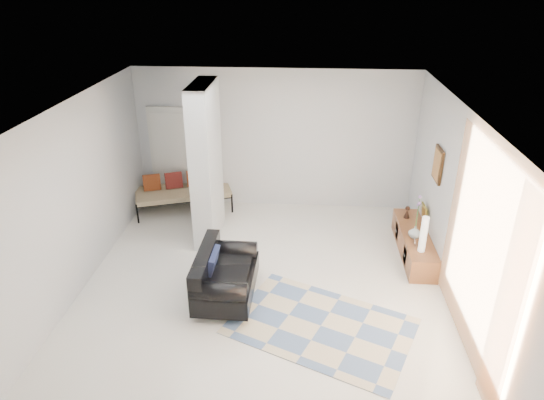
{
  "coord_description": "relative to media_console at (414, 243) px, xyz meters",
  "views": [
    {
      "loc": [
        0.61,
        -6.15,
        4.44
      ],
      "look_at": [
        0.12,
        0.6,
        1.22
      ],
      "focal_mm": 32.0,
      "sensor_mm": 36.0,
      "label": 1
    }
  ],
  "objects": [
    {
      "name": "floor",
      "position": [
        -2.52,
        -1.21,
        -0.2
      ],
      "size": [
        6.0,
        6.0,
        0.0
      ],
      "primitive_type": "plane",
      "color": "silver",
      "rests_on": "ground"
    },
    {
      "name": "ceiling",
      "position": [
        -2.52,
        -1.21,
        2.6
      ],
      "size": [
        6.0,
        6.0,
        0.0
      ],
      "primitive_type": "plane",
      "rotation": [
        3.14,
        0.0,
        0.0
      ],
      "color": "white",
      "rests_on": "wall_back"
    },
    {
      "name": "wall_back",
      "position": [
        -2.52,
        1.79,
        1.2
      ],
      "size": [
        6.0,
        0.0,
        6.0
      ],
      "primitive_type": "plane",
      "rotation": [
        1.57,
        0.0,
        0.0
      ],
      "color": "silver",
      "rests_on": "ground"
    },
    {
      "name": "wall_front",
      "position": [
        -2.52,
        -4.21,
        1.2
      ],
      "size": [
        6.0,
        0.0,
        6.0
      ],
      "primitive_type": "plane",
      "rotation": [
        -1.57,
        0.0,
        0.0
      ],
      "color": "silver",
      "rests_on": "ground"
    },
    {
      "name": "wall_left",
      "position": [
        -5.27,
        -1.21,
        1.2
      ],
      "size": [
        0.0,
        6.0,
        6.0
      ],
      "primitive_type": "plane",
      "rotation": [
        1.57,
        0.0,
        1.57
      ],
      "color": "silver",
      "rests_on": "ground"
    },
    {
      "name": "wall_right",
      "position": [
        0.23,
        -1.21,
        1.2
      ],
      "size": [
        0.0,
        6.0,
        6.0
      ],
      "primitive_type": "plane",
      "rotation": [
        1.57,
        0.0,
        -1.57
      ],
      "color": "silver",
      "rests_on": "ground"
    },
    {
      "name": "partition_column",
      "position": [
        -3.62,
        0.39,
        1.2
      ],
      "size": [
        0.35,
        1.2,
        2.8
      ],
      "primitive_type": "cube",
      "color": "#B0B5B7",
      "rests_on": "floor"
    },
    {
      "name": "hallway_door",
      "position": [
        -4.62,
        1.75,
        0.82
      ],
      "size": [
        0.85,
        0.06,
        2.04
      ],
      "primitive_type": "cube",
      "color": "silver",
      "rests_on": "floor"
    },
    {
      "name": "curtain",
      "position": [
        0.15,
        -2.36,
        1.25
      ],
      "size": [
        0.0,
        2.55,
        2.55
      ],
      "primitive_type": "plane",
      "rotation": [
        1.57,
        0.0,
        1.57
      ],
      "color": "#F88F41",
      "rests_on": "wall_right"
    },
    {
      "name": "wall_art",
      "position": [
        0.2,
        -0.0,
        1.45
      ],
      "size": [
        0.04,
        0.45,
        0.55
      ],
      "primitive_type": "cube",
      "color": "#36210E",
      "rests_on": "wall_right"
    },
    {
      "name": "media_console",
      "position": [
        0.0,
        0.0,
        0.0
      ],
      "size": [
        0.45,
        1.86,
        0.8
      ],
      "color": "brown",
      "rests_on": "floor"
    },
    {
      "name": "loveseat",
      "position": [
        -3.07,
        -1.45,
        0.16
      ],
      "size": [
        0.83,
        1.41,
        0.76
      ],
      "rotation": [
        0.0,
        0.0,
        -0.01
      ],
      "color": "silver",
      "rests_on": "floor"
    },
    {
      "name": "daybed",
      "position": [
        -4.38,
        1.4,
        0.21
      ],
      "size": [
        2.03,
        1.35,
        0.77
      ],
      "rotation": [
        0.0,
        0.0,
        0.33
      ],
      "color": "black",
      "rests_on": "floor"
    },
    {
      "name": "area_rug",
      "position": [
        -1.62,
        -2.04,
        -0.2
      ],
      "size": [
        2.83,
        2.42,
        0.01
      ],
      "primitive_type": "cube",
      "rotation": [
        0.0,
        0.0,
        -0.42
      ],
      "color": "beige",
      "rests_on": "floor"
    },
    {
      "name": "cylinder_lamp",
      "position": [
        -0.02,
        -0.58,
        0.5
      ],
      "size": [
        0.11,
        0.11,
        0.6
      ],
      "primitive_type": "cylinder",
      "color": "silver",
      "rests_on": "media_console"
    },
    {
      "name": "bronze_figurine",
      "position": [
        -0.05,
        0.56,
        0.31
      ],
      "size": [
        0.12,
        0.12,
        0.22
      ],
      "primitive_type": null,
      "rotation": [
        0.0,
        0.0,
        -0.05
      ],
      "color": "black",
      "rests_on": "media_console"
    },
    {
      "name": "vase",
      "position": [
        -0.05,
        -0.16,
        0.3
      ],
      "size": [
        0.23,
        0.23,
        0.21
      ],
      "primitive_type": "imported",
      "rotation": [
        0.0,
        0.0,
        -0.12
      ],
      "color": "silver",
      "rests_on": "media_console"
    }
  ]
}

